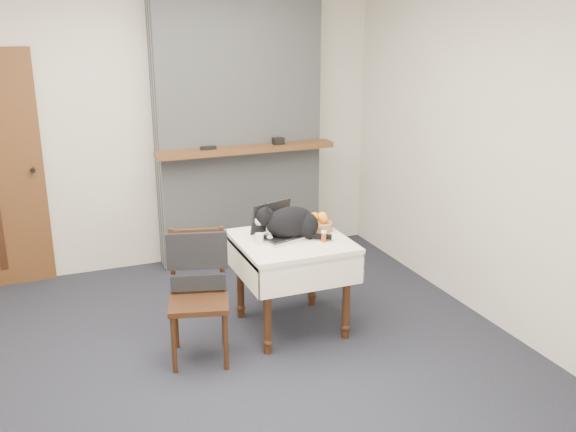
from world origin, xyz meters
The scene contains 11 objects.
ground centered at (0.00, 0.00, 0.00)m, with size 4.50×4.50×0.00m, color black.
room_shell centered at (0.00, 0.46, 1.76)m, with size 4.52×4.01×2.61m.
chimney centered at (0.90, 1.85, 1.30)m, with size 1.62×0.48×2.60m.
side_table centered at (0.80, 0.31, 0.59)m, with size 0.78×0.78×0.70m.
laptop centered at (0.73, 0.39, 0.76)m, with size 0.41×0.38×0.25m.
cat centered at (0.81, 0.33, 0.81)m, with size 0.52×0.33×0.27m.
cream_jar centered at (0.56, 0.31, 0.73)m, with size 0.06×0.06×0.07m, color silver.
pill_bottle centered at (0.99, 0.17, 0.74)m, with size 0.04×0.04×0.08m.
fruit_basket centered at (1.05, 0.42, 0.75)m, with size 0.23×0.23×0.13m.
desk_clutter centered at (1.02, 0.38, 0.70)m, with size 0.15×0.02×0.01m, color black.
chair centered at (0.08, 0.20, 0.56)m, with size 0.48×0.48×0.88m.
Camera 1 is at (-0.84, -3.72, 2.24)m, focal length 40.00 mm.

